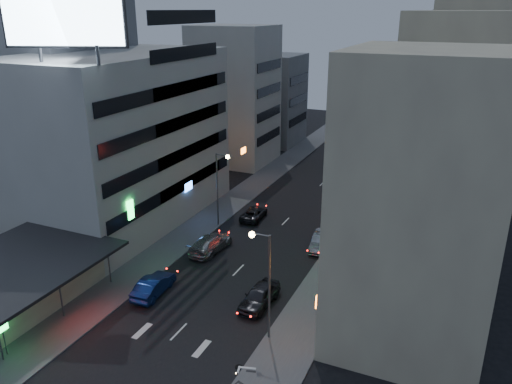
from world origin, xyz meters
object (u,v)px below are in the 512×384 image
Objects in this scene: parked_car_right_near at (259,296)px; scooter_silver_b at (256,361)px; scooter_black_b at (253,382)px; road_car_silver at (210,243)px; scooter_blue at (248,382)px; road_car_blue at (154,286)px; parked_car_right_mid at (321,241)px; parked_car_left at (254,214)px; parked_car_right_far at (347,207)px.

parked_car_right_near is 2.74× the size of scooter_silver_b.
road_car_silver is at bearing 51.95° from scooter_black_b.
road_car_silver is 19.38m from scooter_black_b.
road_car_blue is at bearing 45.70° from scooter_blue.
parked_car_right_mid reaches higher than scooter_black_b.
parked_car_right_mid is 18.75m from scooter_silver_b.
road_car_blue is 0.85× the size of road_car_silver.
parked_car_right_near reaches higher than parked_car_right_mid.
road_car_blue is (-8.61, -2.04, -0.03)m from parked_car_right_near.
road_car_blue is (-10.15, -13.74, 0.02)m from parked_car_right_mid.
road_car_silver reaches higher than road_car_blue.
road_car_silver is at bearing 23.25° from scooter_silver_b.
parked_car_left is 10.91m from parked_car_right_far.
parked_car_right_near reaches higher than parked_car_right_far.
scooter_blue is (11.31, -15.73, -0.16)m from road_car_silver.
parked_car_right_far is 2.60× the size of scooter_blue.
road_car_silver is 3.18× the size of scooter_blue.
road_car_silver is at bearing 21.95° from scooter_blue.
parked_car_right_far is at bearing -149.87° from parked_car_left.
scooter_silver_b is at bearing 152.40° from road_car_blue.
road_car_silver is 3.29× the size of scooter_black_b.
parked_car_right_mid is at bearing 152.18° from parked_car_left.
parked_car_right_near is at bearing -92.62° from parked_car_right_far.
parked_car_right_far is at bearing -117.16° from road_car_blue.
road_car_silver is (-0.62, -8.90, 0.18)m from parked_car_left.
road_car_blue is 12.48m from scooter_silver_b.
parked_car_right_mid is 1.01× the size of parked_car_right_far.
scooter_black_b is (10.91, -24.48, 0.01)m from parked_car_left.
parked_car_right_near reaches higher than parked_car_left.
parked_car_right_near reaches higher than road_car_blue.
road_car_blue reaches higher than parked_car_right_far.
road_car_blue is at bearing 82.10° from parked_car_left.
parked_car_left is at bearing 39.47° from scooter_black_b.
road_car_silver is at bearing 143.06° from parked_car_right_near.
scooter_black_b is (1.87, -20.55, -0.12)m from parked_car_right_mid.
road_car_silver is at bearing -97.36° from road_car_blue.
parked_car_left is (-9.04, 3.93, -0.13)m from parked_car_right_mid.
scooter_black_b is at bearing 109.70° from parked_car_left.
parked_car_left is (-7.50, 15.63, -0.18)m from parked_car_right_near.
parked_car_right_near is at bearing 5.75° from scooter_blue.
scooter_black_b is (3.40, -8.84, -0.18)m from parked_car_right_near.
scooter_black_b is at bearing -178.64° from scooter_silver_b.
road_car_blue is 2.79× the size of scooter_black_b.
parked_car_right_far reaches higher than scooter_blue.
parked_car_right_far is 28.84m from scooter_silver_b.
scooter_blue is 2.03m from scooter_silver_b.
road_car_blue is 2.72× the size of scooter_silver_b.
parked_car_left is 17.71m from road_car_blue.
parked_car_right_far is at bearing 19.01° from scooter_black_b.
parked_car_right_far is (1.50, 21.81, -0.15)m from parked_car_right_near.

